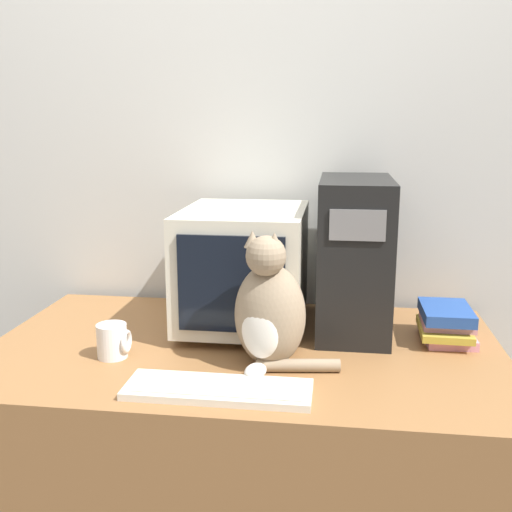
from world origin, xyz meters
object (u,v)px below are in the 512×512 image
at_px(pen, 186,376).
at_px(mug, 113,341).
at_px(crt_monitor, 244,267).
at_px(book_stack, 446,324).
at_px(computer_tower, 354,255).
at_px(keyboard, 218,389).
at_px(cat, 269,311).

bearing_deg(pen, mug, 155.19).
relative_size(crt_monitor, book_stack, 2.22).
height_order(crt_monitor, mug, crt_monitor).
distance_m(crt_monitor, mug, 0.46).
relative_size(book_stack, mug, 2.23).
bearing_deg(mug, computer_tower, 26.99).
bearing_deg(pen, book_stack, 27.48).
bearing_deg(computer_tower, book_stack, -16.00).
relative_size(keyboard, mug, 4.74).
bearing_deg(crt_monitor, book_stack, -4.48).
height_order(computer_tower, keyboard, computer_tower).
bearing_deg(book_stack, crt_monitor, 175.52).
height_order(crt_monitor, cat, crt_monitor).
bearing_deg(book_stack, cat, -152.94).
bearing_deg(mug, pen, -24.81).
bearing_deg(pen, keyboard, -36.95).
relative_size(computer_tower, mug, 4.96).
bearing_deg(computer_tower, mug, -153.01).
bearing_deg(keyboard, cat, 60.64).
relative_size(computer_tower, book_stack, 2.22).
bearing_deg(book_stack, keyboard, -143.99).
height_order(cat, pen, cat).
bearing_deg(keyboard, mug, 151.28).
distance_m(cat, pen, 0.27).
xyz_separation_m(crt_monitor, book_stack, (0.61, -0.05, -0.14)).
bearing_deg(cat, pen, -136.05).
distance_m(crt_monitor, computer_tower, 0.34).
height_order(cat, book_stack, cat).
bearing_deg(cat, mug, -164.43).
height_order(crt_monitor, computer_tower, computer_tower).
height_order(crt_monitor, keyboard, crt_monitor).
xyz_separation_m(computer_tower, cat, (-0.22, -0.33, -0.08)).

